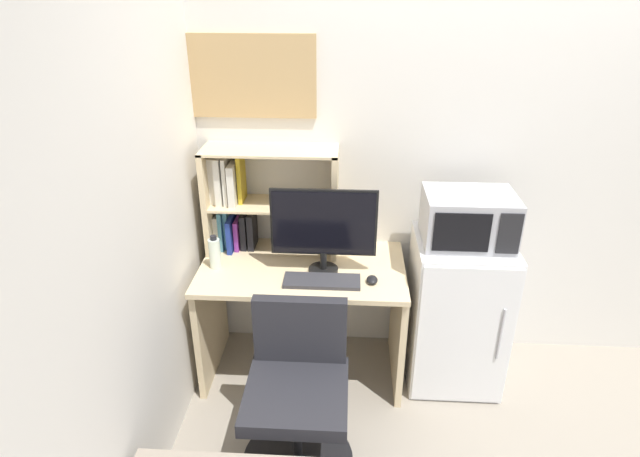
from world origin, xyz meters
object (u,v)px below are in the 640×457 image
microwave (468,218)px  wall_corkboard (243,76)px  hutch_bookshelf (252,198)px  keyboard (322,281)px  water_bottle (215,253)px  mini_fridge (456,311)px  monitor (324,226)px  desk_chair (298,401)px  computer_mouse (372,280)px

microwave → wall_corkboard: 1.42m
hutch_bookshelf → keyboard: (0.42, -0.38, -0.30)m
water_bottle → mini_fridge: (1.35, 0.06, -0.37)m
hutch_bookshelf → monitor: bearing=-30.6°
keyboard → water_bottle: size_ratio=2.09×
microwave → keyboard: bearing=-165.9°
monitor → desk_chair: (-0.09, -0.60, -0.64)m
desk_chair → mini_fridge: bearing=38.1°
hutch_bookshelf → wall_corkboard: 0.67m
mini_fridge → hutch_bookshelf: bearing=170.9°
water_bottle → mini_fridge: 1.40m
monitor → microwave: monitor is taller
keyboard → water_bottle: bearing=167.8°
keyboard → desk_chair: size_ratio=0.49×
monitor → wall_corkboard: size_ratio=0.71×
wall_corkboard → microwave: bearing=-13.7°
mini_fridge → wall_corkboard: wall_corkboard is taller
monitor → microwave: bearing=4.8°
water_bottle → monitor: bearing=-0.3°
hutch_bookshelf → computer_mouse: (0.69, -0.36, -0.30)m
monitor → desk_chair: size_ratio=0.68×
desk_chair → water_bottle: bearing=130.0°
hutch_bookshelf → mini_fridge: 1.34m
keyboard → microwave: (0.76, 0.19, 0.30)m
keyboard → computer_mouse: computer_mouse is taller
keyboard → microwave: microwave is taller
mini_fridge → monitor: bearing=-175.4°
computer_mouse → monitor: bearing=157.3°
mini_fridge → wall_corkboard: 1.77m
computer_mouse → mini_fridge: mini_fridge is taller
desk_chair → wall_corkboard: 1.69m
monitor → keyboard: size_ratio=1.40×
mini_fridge → microwave: microwave is taller
hutch_bookshelf → desk_chair: size_ratio=0.91×
computer_mouse → wall_corkboard: 1.28m
monitor → keyboard: bearing=-90.4°
keyboard → computer_mouse: 0.26m
desk_chair → keyboard: bearing=79.7°
mini_fridge → desk_chair: 1.08m
hutch_bookshelf → water_bottle: size_ratio=3.88×
keyboard → wall_corkboard: bearing=133.0°
monitor → water_bottle: 0.62m
monitor → computer_mouse: size_ratio=6.97×
keyboard → mini_fridge: size_ratio=0.45×
wall_corkboard → monitor: bearing=-38.4°
desk_chair → hutch_bookshelf: bearing=111.5°
keyboard → computer_mouse: size_ratio=4.99×
desk_chair → wall_corkboard: wall_corkboard is taller
keyboard → mini_fridge: (0.76, 0.19, -0.29)m
water_bottle → microwave: bearing=2.6°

